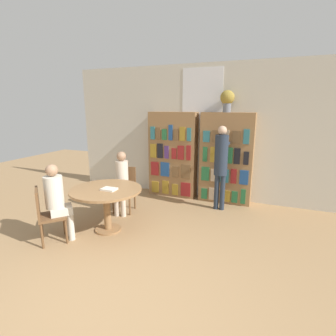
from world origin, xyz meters
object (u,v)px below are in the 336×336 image
Objects in this scene: bookshelf_left at (173,155)px; bookshelf_right at (226,159)px; reading_table at (106,196)px; flower_vase at (227,99)px; chair_left_side at (125,187)px; seated_reader_left at (121,180)px; librarian_standing at (221,160)px; chair_near_camera at (46,213)px; seated_reader_right at (57,198)px.

bookshelf_left is 1.00× the size of bookshelf_right.
flower_vase is at bearing 54.22° from reading_table.
bookshelf_right is 2.21× the size of chair_left_side.
seated_reader_left is (-1.72, -1.44, -1.53)m from flower_vase.
librarian_standing is (-0.02, -0.50, 0.05)m from bookshelf_right.
flower_vase reaches higher than chair_near_camera.
seated_reader_right is at bearing -107.71° from bookshelf_left.
chair_near_camera is (-0.99, -2.86, -0.48)m from bookshelf_left.
bookshelf_left is at bearing -126.06° from chair_left_side.
chair_left_side is 0.27m from seated_reader_left.
seated_reader_right reaches higher than chair_left_side.
bookshelf_left is 2.23m from reading_table.
chair_near_camera is 3.28m from librarian_standing.
bookshelf_left is at bearing 157.75° from librarian_standing.
bookshelf_left is 1.32m from librarian_standing.
bookshelf_right reaches higher than seated_reader_left.
bookshelf_left is at bearing -122.00° from seated_reader_left.
seated_reader_left is (-0.52, -1.43, -0.28)m from bookshelf_left.
chair_left_side is 0.52× the size of librarian_standing.
reading_table is at bearing -126.53° from bookshelf_right.
flower_vase reaches higher than bookshelf_left.
seated_reader_left is (0.47, 1.43, 0.20)m from chair_near_camera.
bookshelf_right reaches higher than reading_table.
chair_left_side is 0.72× the size of seated_reader_right.
seated_reader_left is at bearing 90.00° from chair_left_side.
seated_reader_right is (-0.35, -1.29, 0.01)m from seated_reader_left.
bookshelf_left is 1.55m from seated_reader_left.
reading_table is 0.75m from seated_reader_left.
bookshelf_right reaches higher than chair_left_side.
bookshelf_left is 1.73m from flower_vase.
librarian_standing is at bearing -169.08° from chair_left_side.
chair_near_camera is (-2.23, -2.86, -0.48)m from bookshelf_right.
reading_table is at bearing 90.00° from chair_near_camera.
reading_table is at bearing 90.00° from seated_reader_right.
bookshelf_left is at bearing -179.99° from bookshelf_right.
seated_reader_left is (0.04, -0.18, 0.20)m from chair_left_side.
flower_vase is (-0.04, 0.00, 1.25)m from bookshelf_right.
seated_reader_left is (-1.76, -1.43, -0.28)m from bookshelf_right.
chair_near_camera is 1.66m from chair_left_side.
bookshelf_right is 1.25m from flower_vase.
seated_reader_left is at bearing 116.88° from seated_reader_right.
bookshelf_left is 1.46m from chair_left_side.
chair_left_side is at bearing -90.00° from seated_reader_left.
librarian_standing is (2.21, 2.36, 0.54)m from chair_near_camera.
seated_reader_left reaches higher than chair_left_side.
bookshelf_right is 2.25m from chair_left_side.
seated_reader_right is (0.12, 0.13, 0.21)m from chair_near_camera.
librarian_standing is at bearing 46.36° from reading_table.
bookshelf_left is at bearing 80.41° from reading_table.
chair_near_camera is 1.51m from seated_reader_left.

